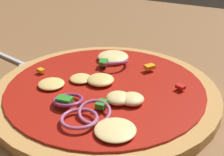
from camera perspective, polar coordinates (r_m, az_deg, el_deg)
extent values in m
cube|color=brown|center=(0.43, -0.04, -6.25)|extent=(1.39, 1.06, 0.04)
cylinder|color=tan|center=(0.43, -1.17, -2.68)|extent=(0.30, 0.30, 0.01)
cylinder|color=#A81C11|center=(0.42, -1.18, -1.71)|extent=(0.26, 0.26, 0.00)
ellipsoid|color=#EFCC72|center=(0.43, -10.61, -1.00)|extent=(0.03, 0.03, 0.01)
ellipsoid|color=#EFCC72|center=(0.43, -2.03, -0.31)|extent=(0.04, 0.04, 0.01)
ellipsoid|color=#F4DB8E|center=(0.39, 3.51, -3.68)|extent=(0.03, 0.03, 0.01)
ellipsoid|color=#F4DB8E|center=(0.34, 0.58, -9.07)|extent=(0.04, 0.04, 0.01)
ellipsoid|color=#F4DB8E|center=(0.39, 1.14, -3.53)|extent=(0.03, 0.03, 0.01)
ellipsoid|color=#EFCC72|center=(0.44, -5.50, -0.08)|extent=(0.03, 0.03, 0.01)
ellipsoid|color=#F4DB8E|center=(0.50, 0.18, 3.76)|extent=(0.05, 0.05, 0.01)
torus|color=#B25984|center=(0.36, -3.09, -5.94)|extent=(0.05, 0.05, 0.01)
torus|color=#93386B|center=(0.48, 0.41, 2.70)|extent=(0.06, 0.06, 0.02)
torus|color=#B25984|center=(0.35, -6.28, -6.92)|extent=(0.05, 0.05, 0.01)
torus|color=#93386B|center=(0.39, -7.68, -3.83)|extent=(0.05, 0.05, 0.01)
cube|color=orange|center=(0.46, 6.62, 1.95)|extent=(0.02, 0.02, 0.01)
cube|color=red|center=(0.42, 11.93, -1.50)|extent=(0.01, 0.01, 0.00)
cube|color=orange|center=(0.47, -12.25, 1.40)|extent=(0.01, 0.01, 0.00)
cube|color=#2D8C28|center=(0.47, -1.49, 2.75)|extent=(0.01, 0.02, 0.01)
cube|color=#2D8C28|center=(0.37, -1.81, -4.57)|extent=(0.01, 0.02, 0.01)
cube|color=#2D8C28|center=(0.38, -8.32, -3.86)|extent=(0.02, 0.01, 0.01)
cube|color=silver|center=(0.53, -14.71, 2.02)|extent=(0.02, 0.02, 0.01)
cube|color=silver|center=(0.50, -13.53, 0.84)|extent=(0.04, 0.01, 0.00)
cube|color=silver|center=(0.51, -13.03, 1.05)|extent=(0.04, 0.01, 0.00)
cube|color=silver|center=(0.51, -12.54, 1.27)|extent=(0.04, 0.01, 0.00)
cube|color=silver|center=(0.51, -12.06, 1.48)|extent=(0.04, 0.01, 0.00)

